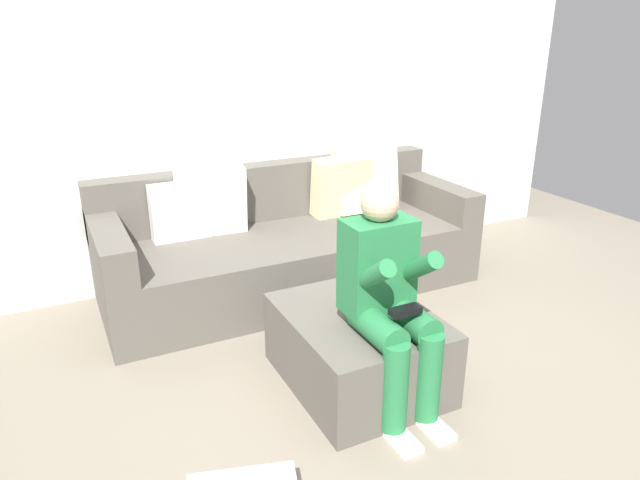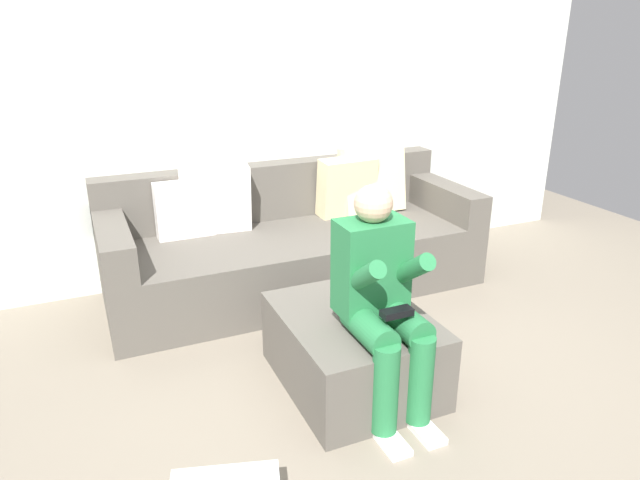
{
  "view_description": "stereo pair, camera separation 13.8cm",
  "coord_description": "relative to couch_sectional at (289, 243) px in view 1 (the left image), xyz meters",
  "views": [
    {
      "loc": [
        -1.34,
        -1.75,
        1.7
      ],
      "look_at": [
        0.0,
        0.96,
        0.56
      ],
      "focal_mm": 32.21,
      "sensor_mm": 36.0,
      "label": 1
    },
    {
      "loc": [
        -1.21,
        -1.81,
        1.7
      ],
      "look_at": [
        0.0,
        0.96,
        0.56
      ],
      "focal_mm": 32.21,
      "sensor_mm": 36.0,
      "label": 2
    }
  ],
  "objects": [
    {
      "name": "ground_plane",
      "position": [
        -0.09,
        -1.59,
        -0.31
      ],
      "size": [
        6.98,
        6.98,
        0.0
      ],
      "primitive_type": "plane",
      "color": "slate"
    },
    {
      "name": "wall_back",
      "position": [
        -0.09,
        0.44,
        0.98
      ],
      "size": [
        5.37,
        0.1,
        2.58
      ],
      "primitive_type": "cube",
      "color": "silver",
      "rests_on": "ground_plane"
    },
    {
      "name": "couch_sectional",
      "position": [
        0.0,
        0.0,
        0.0
      ],
      "size": [
        2.46,
        0.91,
        0.89
      ],
      "color": "#59544C",
      "rests_on": "ground_plane"
    },
    {
      "name": "ottoman",
      "position": [
        -0.15,
        -1.2,
        -0.12
      ],
      "size": [
        0.67,
        0.83,
        0.38
      ],
      "primitive_type": "cube",
      "color": "#59544C",
      "rests_on": "ground_plane"
    },
    {
      "name": "person_seated",
      "position": [
        -0.12,
        -1.41,
        0.25
      ],
      "size": [
        0.32,
        0.58,
        1.05
      ],
      "color": "#26723F",
      "rests_on": "ground_plane"
    }
  ]
}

